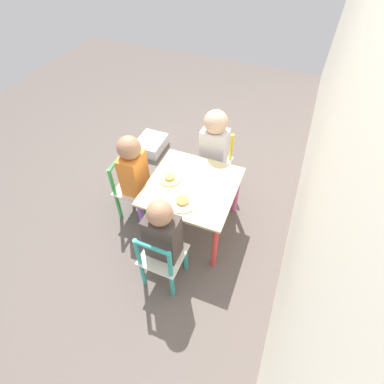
# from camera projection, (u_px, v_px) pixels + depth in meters

# --- Properties ---
(ground_plane) EXTENTS (6.00, 6.00, 0.00)m
(ground_plane) POSITION_uv_depth(u_px,v_px,m) (192.00, 225.00, 2.37)
(ground_plane) COLOR #5B514C
(house_wall) EXTENTS (6.00, 0.06, 2.60)m
(house_wall) POSITION_uv_depth(u_px,v_px,m) (362.00, 91.00, 1.23)
(house_wall) COLOR beige
(house_wall) RESTS_ON ground_plane
(kids_table) EXTENTS (0.60, 0.60, 0.46)m
(kids_table) POSITION_uv_depth(u_px,v_px,m) (192.00, 192.00, 2.09)
(kids_table) COLOR beige
(kids_table) RESTS_ON ground_plane
(chair_green) EXTENTS (0.27, 0.27, 0.52)m
(chair_green) POSITION_uv_depth(u_px,v_px,m) (132.00, 188.00, 2.30)
(chair_green) COLOR silver
(chair_green) RESTS_ON ground_plane
(chair_teal) EXTENTS (0.27, 0.27, 0.52)m
(chair_teal) POSITION_uv_depth(u_px,v_px,m) (162.00, 259.00, 1.88)
(chair_teal) COLOR silver
(chair_teal) RESTS_ON ground_plane
(chair_yellow) EXTENTS (0.27, 0.27, 0.52)m
(chair_yellow) POSITION_uv_depth(u_px,v_px,m) (215.00, 163.00, 2.49)
(chair_yellow) COLOR silver
(chair_yellow) RESTS_ON ground_plane
(child_front) EXTENTS (0.21, 0.22, 0.74)m
(child_front) POSITION_uv_depth(u_px,v_px,m) (136.00, 172.00, 2.14)
(child_front) COLOR #4C608E
(child_front) RESTS_ON ground_plane
(child_right) EXTENTS (0.21, 0.20, 0.74)m
(child_right) POSITION_uv_depth(u_px,v_px,m) (164.00, 235.00, 1.79)
(child_right) COLOR #7A6B5B
(child_right) RESTS_ON ground_plane
(child_left) EXTENTS (0.22, 0.20, 0.77)m
(child_left) POSITION_uv_depth(u_px,v_px,m) (214.00, 146.00, 2.29)
(child_left) COLOR #38383D
(child_left) RESTS_ON ground_plane
(plate_front) EXTENTS (0.16, 0.16, 0.03)m
(plate_front) POSITION_uv_depth(u_px,v_px,m) (170.00, 178.00, 2.07)
(plate_front) COLOR #EADB66
(plate_front) RESTS_ON kids_table
(plate_right) EXTENTS (0.19, 0.19, 0.03)m
(plate_right) POSITION_uv_depth(u_px,v_px,m) (183.00, 202.00, 1.93)
(plate_right) COLOR white
(plate_right) RESTS_ON kids_table
(storage_bin) EXTENTS (0.31, 0.25, 0.11)m
(storage_bin) POSITION_uv_depth(u_px,v_px,m) (151.00, 144.00, 2.98)
(storage_bin) COLOR silver
(storage_bin) RESTS_ON ground_plane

